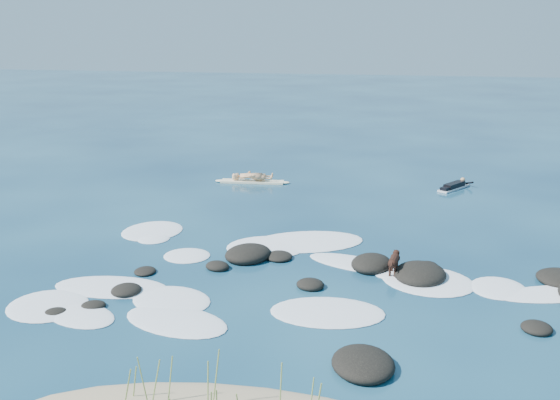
# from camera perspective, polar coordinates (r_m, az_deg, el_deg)

# --- Properties ---
(ground) EXTENTS (160.00, 160.00, 0.00)m
(ground) POSITION_cam_1_polar(r_m,az_deg,el_deg) (17.48, 3.53, -6.60)
(ground) COLOR #0A2642
(ground) RESTS_ON ground
(reef_rocks) EXTENTS (13.59, 7.32, 0.54)m
(reef_rocks) POSITION_cam_1_polar(r_m,az_deg,el_deg) (16.54, 12.97, -7.87)
(reef_rocks) COLOR black
(reef_rocks) RESTS_ON ground
(breaking_foam) EXTENTS (15.26, 9.00, 0.12)m
(breaking_foam) POSITION_cam_1_polar(r_m,az_deg,el_deg) (17.32, -1.20, -6.75)
(breaking_foam) COLOR white
(breaking_foam) RESTS_ON ground
(standing_surfer_rig) EXTENTS (3.34, 0.85, 1.90)m
(standing_surfer_rig) POSITION_cam_1_polar(r_m,az_deg,el_deg) (27.35, -2.56, 3.11)
(standing_surfer_rig) COLOR #FFF5CB
(standing_surfer_rig) RESTS_ON ground
(paddling_surfer_rig) EXTENTS (1.54, 2.00, 0.38)m
(paddling_surfer_rig) POSITION_cam_1_polar(r_m,az_deg,el_deg) (27.42, 15.67, 1.25)
(paddling_surfer_rig) COLOR white
(paddling_surfer_rig) RESTS_ON ground
(dog) EXTENTS (0.33, 1.03, 0.65)m
(dog) POSITION_cam_1_polar(r_m,az_deg,el_deg) (17.38, 10.40, -5.45)
(dog) COLOR black
(dog) RESTS_ON ground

